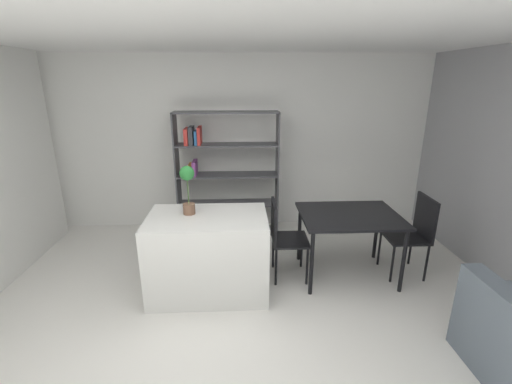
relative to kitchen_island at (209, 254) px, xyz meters
name	(u,v)px	position (x,y,z in m)	size (l,w,h in m)	color
ground_plane	(217,344)	(0.12, -0.85, -0.44)	(8.71, 8.71, 0.00)	silver
ceiling_slab	(203,15)	(0.12, -0.85, 2.20)	(6.34, 5.61, 0.06)	white
back_partition	(225,144)	(0.12, 1.92, 0.87)	(6.34, 0.06, 2.62)	white
kitchen_island	(209,254)	(0.00, 0.00, 0.00)	(1.26, 0.80, 0.88)	silver
potted_plant_on_island	(188,185)	(-0.19, 0.08, 0.76)	(0.15, 0.15, 0.52)	brown
open_bookshelf	(220,174)	(0.06, 1.55, 0.48)	(1.48, 0.35, 1.82)	#4C4C51
dining_table	(349,220)	(1.60, 0.25, 0.26)	(1.12, 0.90, 0.78)	black
dining_chair_window_side	(415,229)	(2.39, 0.25, 0.13)	(0.47, 0.47, 0.97)	black
dining_chair_island_side	(282,233)	(0.83, 0.25, 0.12)	(0.42, 0.46, 0.93)	black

